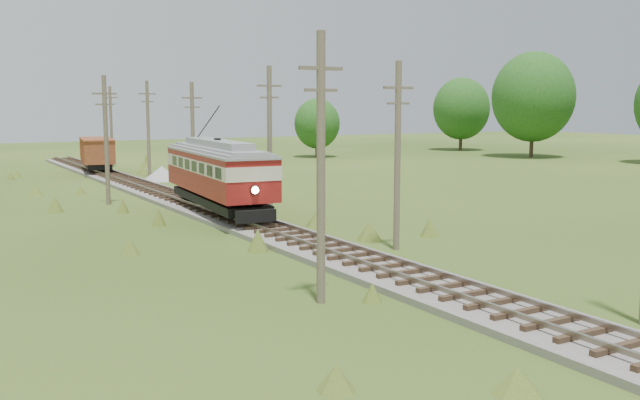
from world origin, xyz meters
TOP-DOWN VIEW (x-y plane):
  - railbed_main at (0.00, 34.00)m, footprint 3.60×96.00m
  - streetcar at (-0.00, 31.52)m, footprint 4.27×13.40m
  - gondola at (0.00, 62.93)m, footprint 4.19×9.07m
  - gravel_pile at (3.62, 53.37)m, footprint 3.54×3.75m
  - utility_pole_r_2 at (3.30, 18.00)m, footprint 1.60×0.30m
  - utility_pole_r_3 at (3.20, 31.00)m, footprint 1.60×0.30m
  - utility_pole_r_4 at (3.00, 44.00)m, footprint 1.60×0.30m
  - utility_pole_r_5 at (3.40, 57.00)m, footprint 1.60×0.30m
  - utility_pole_r_6 at (3.20, 70.00)m, footprint 1.60×0.30m
  - utility_pole_l_a at (-4.20, 12.00)m, footprint 1.60×0.30m
  - utility_pole_l_b at (-4.50, 40.00)m, footprint 1.60×0.30m
  - tree_right_4 at (54.00, 58.00)m, footprint 10.50×10.50m
  - tree_right_5 at (56.00, 74.00)m, footprint 8.40×8.40m
  - tree_mid_b at (30.00, 72.00)m, footprint 5.88×5.88m

SIDE VIEW (x-z plane):
  - railbed_main at x=0.00m, z-range -0.09..0.48m
  - gravel_pile at x=3.62m, z-range -0.04..1.25m
  - gondola at x=0.00m, z-range 0.68..3.58m
  - streetcar at x=0.00m, z-range -0.25..5.82m
  - utility_pole_r_4 at x=3.00m, z-range 0.12..8.52m
  - tree_mid_b at x=30.00m, z-range 0.54..8.12m
  - utility_pole_r_2 at x=3.30m, z-range 0.12..8.72m
  - utility_pole_l_b at x=-4.50m, z-range 0.12..8.72m
  - utility_pole_r_6 at x=3.20m, z-range 0.12..8.82m
  - utility_pole_r_5 at x=3.40m, z-range 0.13..9.03m
  - utility_pole_r_3 at x=3.20m, z-range 0.13..9.13m
  - utility_pole_l_a at x=-4.20m, z-range 0.13..9.13m
  - tree_right_5 at x=56.00m, z-range 0.78..11.60m
  - tree_right_4 at x=54.00m, z-range 0.98..14.51m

